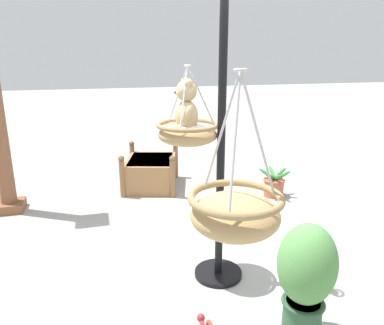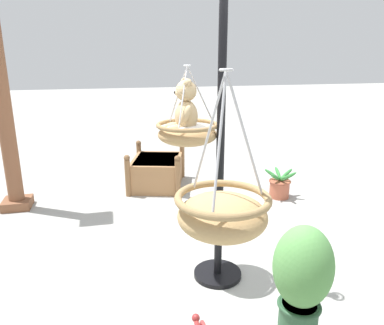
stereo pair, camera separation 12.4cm
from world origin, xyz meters
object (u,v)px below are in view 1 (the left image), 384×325
teddy_bear (185,110)px  hanging_basket_left_high (235,212)px  display_pole_central (220,191)px  potted_plant_bushy_green (274,185)px  potted_plant_tall_leafy (306,275)px  wooden_planter_box (151,171)px  hanging_basket_with_teddy (188,133)px

teddy_bear → hanging_basket_left_high: hanging_basket_left_high is taller
display_pole_central → potted_plant_bushy_green: bearing=-40.5°
potted_plant_tall_leafy → wooden_planter_box: bearing=9.0°
hanging_basket_with_teddy → potted_plant_tall_leafy: size_ratio=0.75×
display_pole_central → teddy_bear: bearing=61.2°
teddy_bear → hanging_basket_left_high: size_ratio=0.58×
teddy_bear → potted_plant_tall_leafy: size_ratio=0.51×
display_pole_central → hanging_basket_left_high: display_pole_central is taller
potted_plant_bushy_green → teddy_bear: bearing=131.8°
wooden_planter_box → potted_plant_bushy_green: wooden_planter_box is taller
hanging_basket_left_high → wooden_planter_box: 4.02m
wooden_planter_box → potted_plant_tall_leafy: bearing=-171.0°
display_pole_central → teddy_bear: 0.77m
potted_plant_tall_leafy → potted_plant_bushy_green: potted_plant_tall_leafy is taller
teddy_bear → wooden_planter_box: 2.73m
potted_plant_tall_leafy → potted_plant_bushy_green: size_ratio=1.81×
display_pole_central → teddy_bear: (0.15, 0.27, 0.70)m
teddy_bear → potted_plant_bushy_green: bearing=-48.2°
potted_plant_bushy_green → wooden_planter_box: bearing=62.2°
teddy_bear → potted_plant_tall_leafy: teddy_bear is taller
hanging_basket_with_teddy → potted_plant_tall_leafy: hanging_basket_with_teddy is taller
hanging_basket_left_high → potted_plant_bushy_green: hanging_basket_left_high is taller
potted_plant_bushy_green → hanging_basket_with_teddy: bearing=132.2°
hanging_basket_with_teddy → potted_plant_bushy_green: (1.53, -1.69, -1.17)m
hanging_basket_with_teddy → teddy_bear: size_ratio=1.48×
potted_plant_bushy_green → potted_plant_tall_leafy: bearing=156.6°
hanging_basket_with_teddy → wooden_planter_box: 2.64m
hanging_basket_left_high → potted_plant_tall_leafy: size_ratio=0.87×
hanging_basket_left_high → display_pole_central: bearing=-16.9°
hanging_basket_left_high → wooden_planter_box: (3.88, -0.19, -1.02)m
hanging_basket_left_high → teddy_bear: bearing=-5.1°
teddy_bear → potted_plant_tall_leafy: (-1.04, -0.60, -1.03)m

